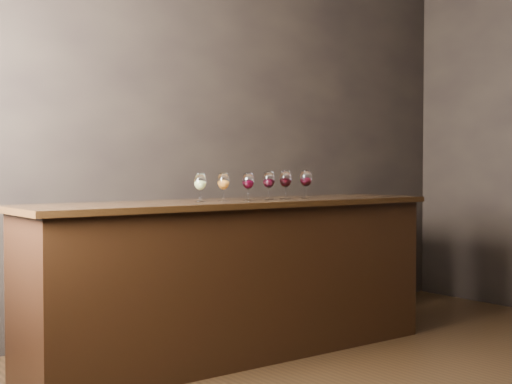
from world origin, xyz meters
TOP-DOWN VIEW (x-y plane):
  - room_shell at (-0.23, 0.11)m, footprint 5.02×4.52m
  - bar_counter at (-0.30, 1.37)m, footprint 2.73×0.62m
  - bar_top at (-0.30, 1.37)m, footprint 2.82×0.68m
  - back_bar_shelf at (0.23, 2.03)m, footprint 2.41×0.40m
  - glass_white at (-0.57, 1.37)m, footprint 0.07×0.07m
  - glass_amber at (-0.40, 1.37)m, footprint 0.07×0.07m
  - glass_red_a at (-0.22, 1.36)m, footprint 0.07×0.07m
  - glass_red_b at (-0.05, 1.36)m, footprint 0.08×0.08m
  - glass_red_c at (0.09, 1.37)m, footprint 0.08×0.08m
  - glass_red_d at (0.27, 1.37)m, footprint 0.08×0.08m

SIDE VIEW (x-z plane):
  - back_bar_shelf at x=0.23m, z-range 0.00..0.87m
  - bar_counter at x=-0.30m, z-range 0.00..0.95m
  - bar_top at x=-0.30m, z-range 0.95..0.99m
  - glass_white at x=-0.57m, z-range 1.02..1.19m
  - glass_red_a at x=-0.22m, z-range 1.02..1.19m
  - glass_amber at x=-0.40m, z-range 1.02..1.19m
  - glass_red_b at x=-0.05m, z-range 1.02..1.20m
  - glass_red_c at x=0.09m, z-range 1.02..1.21m
  - glass_red_d at x=0.27m, z-range 1.02..1.22m
  - room_shell at x=-0.23m, z-range 0.40..3.21m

